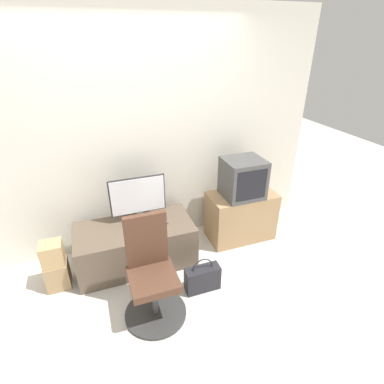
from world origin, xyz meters
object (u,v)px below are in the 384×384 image
at_px(office_chair, 152,279).
at_px(cardboard_box_lower, 58,274).
at_px(main_monitor, 138,199).
at_px(crt_tv, 243,178).
at_px(handbag, 202,278).
at_px(mouse, 166,222).
at_px(keyboard, 145,229).

distance_m(office_chair, cardboard_box_lower, 1.08).
relative_size(main_monitor, crt_tv, 1.32).
bearing_deg(handbag, mouse, 109.55).
height_order(keyboard, crt_tv, crt_tv).
bearing_deg(crt_tv, office_chair, -149.40).
bearing_deg(main_monitor, keyboard, -86.85).
bearing_deg(main_monitor, office_chair, -94.65).
bearing_deg(handbag, main_monitor, 120.69).
height_order(mouse, office_chair, office_chair).
relative_size(mouse, crt_tv, 0.14).
bearing_deg(keyboard, handbag, -51.09).
relative_size(crt_tv, cardboard_box_lower, 1.55).
relative_size(keyboard, crt_tv, 0.75).
relative_size(main_monitor, mouse, 9.68).
distance_m(mouse, office_chair, 0.74).
height_order(main_monitor, mouse, main_monitor).
bearing_deg(office_chair, crt_tv, 30.60).
bearing_deg(cardboard_box_lower, office_chair, -37.01).
height_order(main_monitor, cardboard_box_lower, main_monitor).
relative_size(office_chair, cardboard_box_lower, 3.34).
bearing_deg(handbag, cardboard_box_lower, 158.34).
bearing_deg(cardboard_box_lower, crt_tv, 3.21).
distance_m(crt_tv, cardboard_box_lower, 2.22).
xyz_separation_m(main_monitor, crt_tv, (1.20, -0.10, 0.10)).
height_order(main_monitor, handbag, main_monitor).
bearing_deg(crt_tv, cardboard_box_lower, -176.79).
bearing_deg(office_chair, handbag, 10.12).
height_order(keyboard, mouse, mouse).
distance_m(crt_tv, office_chair, 1.54).
bearing_deg(handbag, keyboard, 128.91).
height_order(keyboard, handbag, keyboard).
bearing_deg(crt_tv, keyboard, -174.49).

